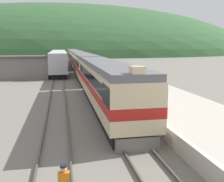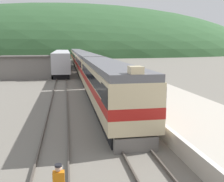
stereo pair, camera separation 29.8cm
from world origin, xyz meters
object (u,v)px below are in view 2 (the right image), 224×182
object	(u,v)px
carriage_third	(80,58)
siding_train	(62,61)
carriage_fourth	(76,55)
express_train_lead_car	(107,83)
carriage_second	(87,65)

from	to	relation	value
carriage_third	siding_train	world-z (taller)	siding_train
siding_train	carriage_fourth	bearing A→B (deg)	81.63
carriage_fourth	siding_train	size ratio (longest dim) A/B	0.65
express_train_lead_car	carriage_third	size ratio (longest dim) A/B	0.97
carriage_second	carriage_third	distance (m)	20.45
carriage_second	express_train_lead_car	bearing A→B (deg)	-90.00
carriage_second	carriage_fourth	xyz separation A→B (m)	(0.00, 40.90, 0.00)
carriage_third	siding_train	bearing A→B (deg)	-120.23
siding_train	carriage_third	bearing A→B (deg)	59.77
express_train_lead_car	carriage_third	world-z (taller)	express_train_lead_car
carriage_second	siding_train	size ratio (longest dim) A/B	0.65
carriage_second	siding_train	bearing A→B (deg)	106.56
carriage_second	carriage_fourth	world-z (taller)	same
carriage_third	carriage_fourth	world-z (taller)	same
express_train_lead_car	carriage_second	world-z (taller)	express_train_lead_car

